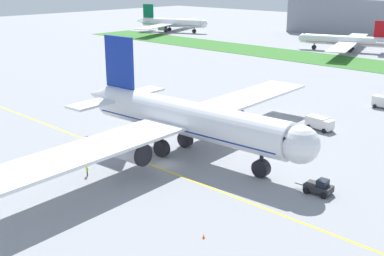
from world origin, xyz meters
name	(u,v)px	position (x,y,z in m)	size (l,w,h in m)	color
ground_plane	(166,165)	(0.00, 0.00, 0.00)	(600.00, 600.00, 0.00)	gray
apron_taxi_line	(158,168)	(0.00, -1.69, 0.00)	(280.00, 0.36, 0.01)	yellow
airliner_foreground	(185,119)	(-1.14, 5.48, 6.41)	(48.79, 75.53, 18.92)	white
pushback_tug	(319,187)	(23.54, 7.30, 1.02)	(5.61, 2.80, 2.24)	#26262B
ground_crew_wingwalker_port	(87,170)	(-5.31, -11.53, 1.02)	(0.57, 0.36, 1.68)	black
ground_crew_marshaller_front	(155,144)	(-6.69, 3.69, 0.97)	(0.56, 0.23, 1.59)	black
ground_crew_wingwalker_starboard	(95,152)	(-11.08, -6.03, 0.95)	(0.41, 0.48, 1.56)	black
traffic_cone_near_nose	(204,236)	(20.02, -12.86, 0.28)	(0.36, 0.36, 0.58)	#F2590C
service_truck_fuel_bowser	(383,102)	(10.40, 58.79, 1.50)	(4.74, 2.79, 2.75)	white
service_truck_catering_van	(320,123)	(8.32, 33.99, 1.43)	(5.71, 3.17, 2.53)	white
parked_airliner_far_left	(171,23)	(-137.62, 133.70, 4.83)	(39.30, 63.07, 14.24)	white
parked_airliner_far_centre	(347,41)	(-37.05, 133.88, 4.25)	(37.34, 60.34, 12.51)	white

